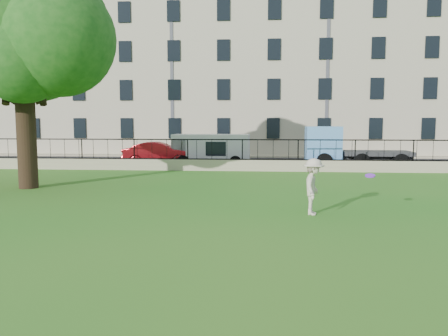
# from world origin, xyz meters

# --- Properties ---
(ground) EXTENTS (120.00, 120.00, 0.00)m
(ground) POSITION_xyz_m (0.00, 0.00, 0.00)
(ground) COLOR #23741B
(ground) RESTS_ON ground
(retaining_wall) EXTENTS (50.00, 0.40, 0.60)m
(retaining_wall) POSITION_xyz_m (0.00, 12.00, 0.30)
(retaining_wall) COLOR gray
(retaining_wall) RESTS_ON ground
(iron_railing) EXTENTS (50.00, 0.05, 1.13)m
(iron_railing) POSITION_xyz_m (0.00, 12.00, 1.15)
(iron_railing) COLOR black
(iron_railing) RESTS_ON retaining_wall
(street) EXTENTS (60.00, 9.00, 0.01)m
(street) POSITION_xyz_m (0.00, 16.70, 0.01)
(street) COLOR black
(street) RESTS_ON ground
(sidewalk) EXTENTS (60.00, 1.40, 0.12)m
(sidewalk) POSITION_xyz_m (0.00, 21.90, 0.06)
(sidewalk) COLOR gray
(sidewalk) RESTS_ON ground
(building_row) EXTENTS (56.40, 10.40, 13.80)m
(building_row) POSITION_xyz_m (0.00, 27.57, 6.92)
(building_row) COLOR #B1A68D
(building_row) RESTS_ON ground
(tree) EXTENTS (7.81, 6.01, 9.52)m
(tree) POSITION_xyz_m (-8.39, 5.01, 6.26)
(tree) COLOR black
(tree) RESTS_ON ground
(man) EXTENTS (0.80, 1.14, 1.60)m
(man) POSITION_xyz_m (2.50, 0.72, 0.80)
(man) COLOR beige
(man) RESTS_ON ground
(frisbee) EXTENTS (0.34, 0.33, 0.12)m
(frisbee) POSITION_xyz_m (4.00, 0.51, 1.15)
(frisbee) COLOR #8827E1
(red_sedan) EXTENTS (4.51, 1.95, 1.44)m
(red_sedan) POSITION_xyz_m (-5.15, 14.40, 0.72)
(red_sedan) COLOR maroon
(red_sedan) RESTS_ON street
(white_van) EXTENTS (4.63, 1.94, 1.92)m
(white_van) POSITION_xyz_m (-2.00, 14.65, 0.96)
(white_van) COLOR silver
(white_van) RESTS_ON street
(blue_truck) EXTENTS (5.77, 2.18, 2.40)m
(blue_truck) POSITION_xyz_m (6.50, 14.40, 1.20)
(blue_truck) COLOR #63A1E9
(blue_truck) RESTS_ON street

